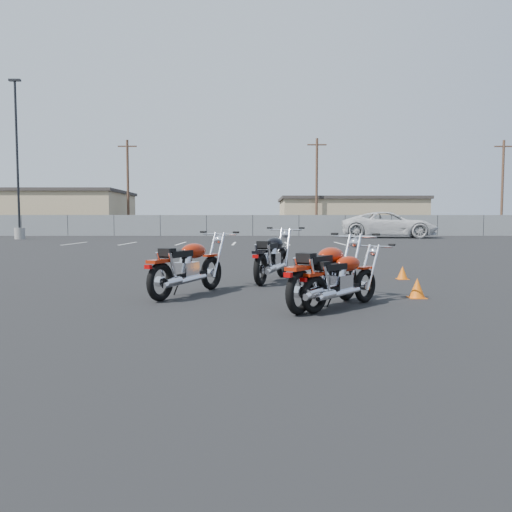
{
  "coord_description": "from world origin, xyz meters",
  "views": [
    {
      "loc": [
        0.18,
        -8.18,
        1.26
      ],
      "look_at": [
        0.2,
        0.6,
        0.65
      ],
      "focal_mm": 35.0,
      "sensor_mm": 36.0,
      "label": 1
    }
  ],
  "objects_px": {
    "motorcycle_second_black": "(272,257)",
    "white_van": "(389,217)",
    "motorcycle_rear_red": "(342,279)",
    "motorcycle_front_red": "(188,267)",
    "motorcycle_third_red": "(325,274)"
  },
  "relations": [
    {
      "from": "motorcycle_second_black",
      "to": "motorcycle_rear_red",
      "type": "bearing_deg",
      "value": -74.52
    },
    {
      "from": "motorcycle_second_black",
      "to": "white_van",
      "type": "distance_m",
      "value": 29.38
    },
    {
      "from": "motorcycle_third_red",
      "to": "white_van",
      "type": "relative_size",
      "value": 0.24
    },
    {
      "from": "motorcycle_front_red",
      "to": "motorcycle_third_red",
      "type": "xyz_separation_m",
      "value": [
        2.18,
        -1.21,
        -0.0
      ]
    },
    {
      "from": "motorcycle_second_black",
      "to": "white_van",
      "type": "xyz_separation_m",
      "value": [
        9.88,
        27.65,
        1.06
      ]
    },
    {
      "from": "motorcycle_front_red",
      "to": "motorcycle_third_red",
      "type": "height_order",
      "value": "motorcycle_front_red"
    },
    {
      "from": "motorcycle_second_black",
      "to": "white_van",
      "type": "bearing_deg",
      "value": 70.33
    },
    {
      "from": "white_van",
      "to": "motorcycle_second_black",
      "type": "bearing_deg",
      "value": 169.75
    },
    {
      "from": "motorcycle_second_black",
      "to": "white_van",
      "type": "relative_size",
      "value": 0.28
    },
    {
      "from": "motorcycle_front_red",
      "to": "motorcycle_rear_red",
      "type": "xyz_separation_m",
      "value": [
        2.41,
        -1.26,
        -0.07
      ]
    },
    {
      "from": "motorcycle_second_black",
      "to": "motorcycle_rear_red",
      "type": "xyz_separation_m",
      "value": [
        0.9,
        -3.23,
        -0.1
      ]
    },
    {
      "from": "motorcycle_second_black",
      "to": "motorcycle_rear_red",
      "type": "relative_size",
      "value": 1.44
    },
    {
      "from": "motorcycle_second_black",
      "to": "motorcycle_third_red",
      "type": "distance_m",
      "value": 3.25
    },
    {
      "from": "motorcycle_rear_red",
      "to": "white_van",
      "type": "bearing_deg",
      "value": 73.78
    },
    {
      "from": "motorcycle_front_red",
      "to": "motorcycle_second_black",
      "type": "bearing_deg",
      "value": 52.54
    }
  ]
}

